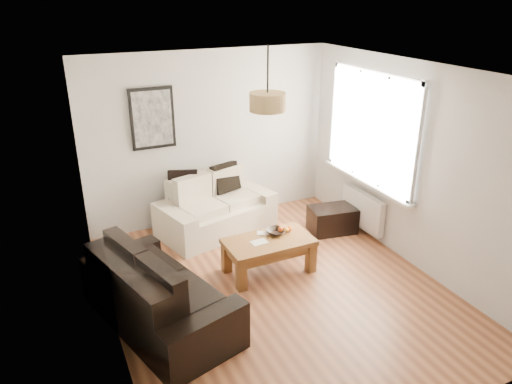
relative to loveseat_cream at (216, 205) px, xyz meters
name	(u,v)px	position (x,y,z in m)	size (l,w,h in m)	color
floor	(277,289)	(0.11, -1.78, -0.41)	(4.50, 4.50, 0.00)	brown
ceiling	(281,71)	(0.11, -1.78, 2.19)	(3.80, 4.50, 0.00)	white
wall_back	(210,138)	(0.11, 0.47, 0.89)	(3.80, 0.04, 2.60)	silver
wall_front	(421,298)	(0.11, -4.03, 0.89)	(3.80, 0.04, 2.60)	silver
wall_left	(103,222)	(-1.79, -1.78, 0.89)	(0.04, 4.50, 2.60)	silver
wall_right	(412,166)	(2.01, -1.78, 0.89)	(0.04, 4.50, 2.60)	silver
window_bay	(373,128)	(1.97, -0.98, 1.19)	(0.14, 1.90, 1.60)	white
radiator	(363,209)	(1.93, -0.98, -0.03)	(0.10, 0.90, 0.52)	white
poster	(152,118)	(-0.74, 0.44, 1.29)	(0.62, 0.04, 0.87)	black
pendant_shade	(267,102)	(0.11, -1.48, 1.82)	(0.40, 0.40, 0.20)	tan
loveseat_cream	(216,205)	(0.00, 0.00, 0.00)	(1.67, 0.91, 0.83)	#C2B69C
sofa_leather	(159,289)	(-1.32, -1.81, 0.00)	(1.92, 0.93, 0.83)	black
coffee_table	(269,256)	(0.20, -1.37, -0.19)	(1.11, 0.61, 0.46)	brown
ottoman	(332,219)	(1.56, -0.76, -0.22)	(0.67, 0.43, 0.39)	black
cushion_left	(183,185)	(-0.42, 0.20, 0.32)	(0.43, 0.13, 0.43)	black
cushion_right	(225,178)	(0.24, 0.20, 0.33)	(0.43, 0.13, 0.43)	black
fruit_bowl	(276,232)	(0.36, -1.26, 0.07)	(0.24, 0.24, 0.06)	black
orange_a	(286,230)	(0.49, -1.29, 0.08)	(0.07, 0.07, 0.07)	orange
orange_b	(290,229)	(0.55, -1.28, 0.08)	(0.07, 0.07, 0.07)	#F75E14
orange_c	(281,229)	(0.43, -1.25, 0.08)	(0.07, 0.07, 0.07)	#F05A14
papers	(259,242)	(0.06, -1.38, 0.04)	(0.20, 0.14, 0.01)	beige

